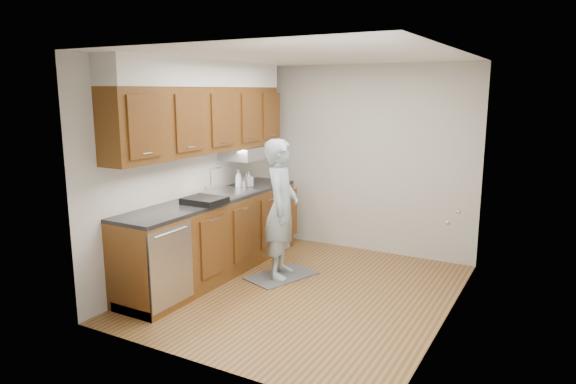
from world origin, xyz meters
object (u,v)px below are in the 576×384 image
object	(u,v)px
dish_rack	(205,200)
soap_bottle_b	(249,179)
soap_bottle_a	(239,179)
steel_can	(244,185)
person	(281,200)
soap_bottle_c	(247,179)

from	to	relation	value
dish_rack	soap_bottle_b	bearing A→B (deg)	97.44
soap_bottle_a	steel_can	world-z (taller)	soap_bottle_a
soap_bottle_b	steel_can	distance (m)	0.20
soap_bottle_a	steel_can	bearing A→B (deg)	-11.70
person	soap_bottle_a	world-z (taller)	person
person	steel_can	world-z (taller)	person
soap_bottle_c	person	bearing A→B (deg)	-32.18
soap_bottle_b	dish_rack	world-z (taller)	soap_bottle_b
person	soap_bottle_c	distance (m)	0.97
soap_bottle_b	dish_rack	distance (m)	1.11
person	soap_bottle_b	distance (m)	0.90
soap_bottle_b	soap_bottle_a	bearing A→B (deg)	-105.08
dish_rack	soap_bottle_c	bearing A→B (deg)	100.06
soap_bottle_a	dish_rack	distance (m)	0.96
soap_bottle_c	soap_bottle_a	bearing A→B (deg)	-86.66
person	dish_rack	size ratio (longest dim) A/B	4.29
steel_can	dish_rack	world-z (taller)	steel_can
soap_bottle_b	dish_rack	xyz separation A→B (m)	(0.14, -1.10, -0.06)
soap_bottle_a	person	bearing A→B (deg)	-21.15
soap_bottle_c	dish_rack	distance (m)	1.15
person	steel_can	distance (m)	0.76
person	soap_bottle_c	size ratio (longest dim) A/B	11.09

